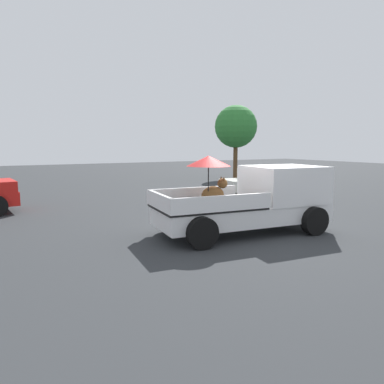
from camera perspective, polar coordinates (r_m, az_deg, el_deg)
The scene contains 4 objects.
ground_plane at distance 10.51m, azimuth 8.04°, elevation -6.46°, with size 80.00×80.00×0.00m, color #2D3033.
pickup_truck_main at distance 10.55m, azimuth 10.18°, elevation -1.10°, with size 5.21×2.66×2.24m.
parked_sedan_far at distance 18.54m, azimuth 11.34°, elevation 1.88°, with size 4.54×2.54×1.33m.
tree_by_lot at distance 27.26m, azimuth 6.99°, elevation 10.26°, with size 3.14×3.14×5.43m.
Camera 1 is at (-6.20, -8.10, 2.54)m, focal length 33.53 mm.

